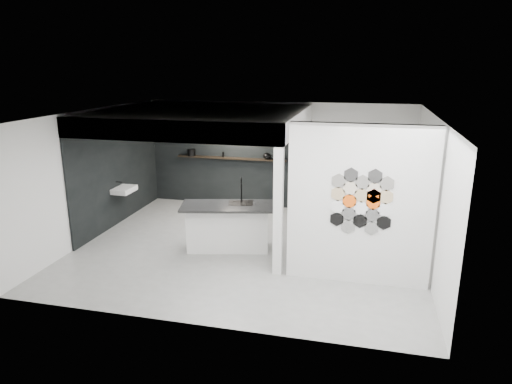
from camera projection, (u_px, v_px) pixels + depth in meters
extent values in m
cube|color=gray|center=(248.00, 248.00, 9.57)|extent=(7.00, 6.00, 0.01)
cube|color=silver|center=(360.00, 206.00, 7.75)|extent=(2.45, 0.15, 2.80)
cube|color=black|center=(229.00, 162.00, 12.32)|extent=(4.40, 0.04, 2.35)
cube|color=black|center=(119.00, 174.00, 10.96)|extent=(0.04, 4.00, 2.35)
cube|color=silver|center=(202.00, 119.00, 10.10)|extent=(4.40, 4.00, 0.40)
cube|color=silver|center=(278.00, 212.00, 8.13)|extent=(0.16, 0.16, 2.35)
cube|color=silver|center=(166.00, 131.00, 8.30)|extent=(4.40, 0.16, 0.40)
cube|color=silver|center=(124.00, 190.00, 10.81)|extent=(0.40, 0.60, 0.12)
cube|color=black|center=(231.00, 158.00, 12.16)|extent=(3.00, 0.15, 0.04)
cube|color=silver|center=(228.00, 227.00, 9.41)|extent=(1.73, 0.95, 0.94)
cube|color=black|center=(227.00, 206.00, 9.20)|extent=(2.00, 1.21, 0.04)
cube|color=black|center=(241.00, 203.00, 9.32)|extent=(0.57, 0.51, 0.02)
cylinder|color=black|center=(241.00, 190.00, 9.47)|extent=(0.03, 0.03, 0.44)
torus|color=black|center=(241.00, 180.00, 9.35)|extent=(0.05, 0.15, 0.15)
cylinder|color=black|center=(191.00, 152.00, 12.39)|extent=(0.25, 0.25, 0.18)
ellipsoid|color=black|center=(267.00, 156.00, 11.91)|extent=(0.25, 0.25, 0.17)
cylinder|color=gray|center=(281.00, 158.00, 11.84)|extent=(0.19, 0.19, 0.11)
cylinder|color=gray|center=(281.00, 157.00, 11.83)|extent=(0.11, 0.11, 0.15)
cylinder|color=black|center=(223.00, 155.00, 12.19)|extent=(0.07, 0.07, 0.14)
cylinder|color=black|center=(194.00, 154.00, 12.38)|extent=(0.10, 0.10, 0.11)
cylinder|color=black|center=(337.00, 219.00, 7.81)|extent=(0.26, 0.02, 0.26)
cylinder|color=white|center=(337.00, 207.00, 7.75)|extent=(0.26, 0.02, 0.26)
cylinder|color=tan|center=(338.00, 194.00, 7.69)|extent=(0.26, 0.02, 0.26)
cylinder|color=#66635E|center=(339.00, 181.00, 7.63)|extent=(0.26, 0.02, 0.26)
cylinder|color=silver|center=(348.00, 226.00, 7.80)|extent=(0.26, 0.02, 0.26)
cylinder|color=black|center=(349.00, 214.00, 7.74)|extent=(0.26, 0.02, 0.26)
cylinder|color=#F2550C|center=(349.00, 201.00, 7.68)|extent=(0.26, 0.02, 0.26)
cylinder|color=beige|center=(350.00, 188.00, 7.62)|extent=(0.26, 0.02, 0.26)
cylinder|color=#2D2D2D|center=(351.00, 175.00, 7.56)|extent=(0.26, 0.02, 0.26)
cylinder|color=black|center=(360.00, 221.00, 7.73)|extent=(0.26, 0.02, 0.26)
cylinder|color=white|center=(361.00, 208.00, 7.67)|extent=(0.26, 0.02, 0.26)
cylinder|color=tan|center=(362.00, 195.00, 7.60)|extent=(0.26, 0.02, 0.26)
cylinder|color=#66635E|center=(363.00, 182.00, 7.54)|extent=(0.26, 0.02, 0.26)
cylinder|color=silver|center=(371.00, 228.00, 7.71)|extent=(0.26, 0.02, 0.26)
cylinder|color=black|center=(372.00, 215.00, 7.65)|extent=(0.26, 0.02, 0.26)
cylinder|color=#F2550C|center=(373.00, 203.00, 7.59)|extent=(0.26, 0.02, 0.26)
cylinder|color=beige|center=(374.00, 190.00, 7.53)|extent=(0.26, 0.02, 0.26)
cylinder|color=#2D2D2D|center=(375.00, 176.00, 7.47)|extent=(0.26, 0.02, 0.26)
cylinder|color=black|center=(384.00, 223.00, 7.64)|extent=(0.26, 0.02, 0.26)
cylinder|color=white|center=(385.00, 210.00, 7.58)|extent=(0.26, 0.02, 0.26)
cylinder|color=tan|center=(386.00, 197.00, 7.52)|extent=(0.26, 0.02, 0.26)
cylinder|color=#66635E|center=(387.00, 184.00, 7.46)|extent=(0.26, 0.02, 0.26)
cylinder|color=#F2550C|center=(374.00, 196.00, 7.56)|extent=(0.26, 0.02, 0.26)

